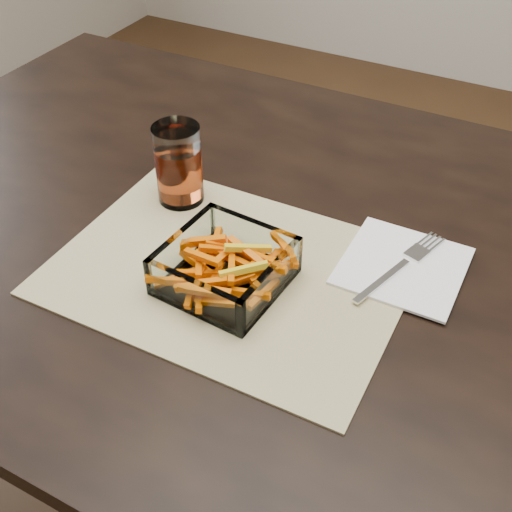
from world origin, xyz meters
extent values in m
cube|color=black|center=(0.00, 0.00, 0.73)|extent=(1.60, 0.90, 0.03)
cylinder|color=black|center=(-0.72, 0.37, 0.36)|extent=(0.06, 0.06, 0.72)
cube|color=tan|center=(-0.11, -0.10, 0.75)|extent=(0.45, 0.34, 0.00)
cube|color=white|center=(-0.10, -0.12, 0.76)|extent=(0.15, 0.15, 0.01)
cube|color=white|center=(-0.09, -0.05, 0.78)|extent=(0.14, 0.02, 0.06)
cube|color=white|center=(-0.10, -0.19, 0.78)|extent=(0.14, 0.02, 0.06)
cube|color=white|center=(-0.17, -0.12, 0.78)|extent=(0.02, 0.14, 0.06)
cube|color=white|center=(-0.03, -0.13, 0.78)|extent=(0.02, 0.14, 0.06)
cylinder|color=white|center=(-0.25, 0.01, 0.81)|extent=(0.07, 0.07, 0.12)
cylinder|color=#C4451C|center=(-0.25, 0.01, 0.80)|extent=(0.06, 0.06, 0.08)
cube|color=white|center=(0.09, 0.01, 0.76)|extent=(0.16, 0.16, 0.00)
cube|color=silver|center=(0.08, -0.03, 0.76)|extent=(0.04, 0.11, 0.00)
cube|color=silver|center=(0.10, 0.04, 0.76)|extent=(0.03, 0.04, 0.00)
cube|color=silver|center=(0.10, 0.08, 0.76)|extent=(0.01, 0.03, 0.00)
cube|color=silver|center=(0.11, 0.08, 0.76)|extent=(0.01, 0.03, 0.00)
cube|color=silver|center=(0.11, 0.07, 0.76)|extent=(0.01, 0.03, 0.00)
cube|color=silver|center=(0.12, 0.07, 0.76)|extent=(0.01, 0.03, 0.00)
camera|label=1|loc=(0.22, -0.63, 1.32)|focal=45.00mm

